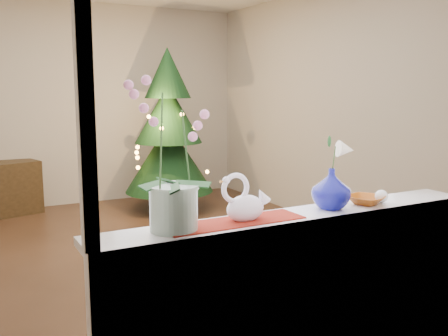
{
  "coord_description": "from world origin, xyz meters",
  "views": [
    {
      "loc": [
        -1.51,
        -4.37,
        1.54
      ],
      "look_at": [
        0.09,
        -1.4,
        1.01
      ],
      "focal_mm": 40.0,
      "sensor_mm": 36.0,
      "label": 1
    }
  ],
  "objects_px": {
    "blue_vase": "(331,186)",
    "xmas_tree": "(168,130)",
    "amber_dish": "(366,200)",
    "side_table": "(1,189)",
    "paperweight": "(381,196)",
    "orchid_pot": "(173,155)",
    "swan": "(245,198)"
  },
  "relations": [
    {
      "from": "xmas_tree",
      "to": "side_table",
      "type": "xyz_separation_m",
      "value": [
        -1.96,
        0.66,
        -0.71
      ]
    },
    {
      "from": "paperweight",
      "to": "xmas_tree",
      "type": "distance_m",
      "value": 4.0
    },
    {
      "from": "amber_dish",
      "to": "orchid_pot",
      "type": "bearing_deg",
      "value": 179.01
    },
    {
      "from": "amber_dish",
      "to": "paperweight",
      "type": "bearing_deg",
      "value": -7.12
    },
    {
      "from": "blue_vase",
      "to": "amber_dish",
      "type": "xyz_separation_m",
      "value": [
        0.24,
        -0.01,
        -0.1
      ]
    },
    {
      "from": "orchid_pot",
      "to": "amber_dish",
      "type": "bearing_deg",
      "value": -0.99
    },
    {
      "from": "swan",
      "to": "amber_dish",
      "type": "distance_m",
      "value": 0.77
    },
    {
      "from": "orchid_pot",
      "to": "amber_dish",
      "type": "height_order",
      "value": "orchid_pot"
    },
    {
      "from": "side_table",
      "to": "orchid_pot",
      "type": "bearing_deg",
      "value": -100.66
    },
    {
      "from": "swan",
      "to": "xmas_tree",
      "type": "height_order",
      "value": "xmas_tree"
    },
    {
      "from": "amber_dish",
      "to": "side_table",
      "type": "bearing_deg",
      "value": 108.18
    },
    {
      "from": "blue_vase",
      "to": "xmas_tree",
      "type": "height_order",
      "value": "xmas_tree"
    },
    {
      "from": "orchid_pot",
      "to": "amber_dish",
      "type": "xyz_separation_m",
      "value": [
        1.13,
        -0.02,
        -0.32
      ]
    },
    {
      "from": "amber_dish",
      "to": "xmas_tree",
      "type": "relative_size",
      "value": 0.08
    },
    {
      "from": "blue_vase",
      "to": "paperweight",
      "type": "height_order",
      "value": "blue_vase"
    },
    {
      "from": "orchid_pot",
      "to": "paperweight",
      "type": "bearing_deg",
      "value": -1.5
    },
    {
      "from": "orchid_pot",
      "to": "blue_vase",
      "type": "height_order",
      "value": "orchid_pot"
    },
    {
      "from": "side_table",
      "to": "xmas_tree",
      "type": "bearing_deg",
      "value": -34.11
    },
    {
      "from": "side_table",
      "to": "amber_dish",
      "type": "bearing_deg",
      "value": -87.3
    },
    {
      "from": "swan",
      "to": "paperweight",
      "type": "height_order",
      "value": "swan"
    },
    {
      "from": "orchid_pot",
      "to": "amber_dish",
      "type": "distance_m",
      "value": 1.18
    },
    {
      "from": "blue_vase",
      "to": "paperweight",
      "type": "relative_size",
      "value": 3.44
    },
    {
      "from": "xmas_tree",
      "to": "orchid_pot",
      "type": "bearing_deg",
      "value": -111.74
    },
    {
      "from": "orchid_pot",
      "to": "blue_vase",
      "type": "relative_size",
      "value": 2.75
    },
    {
      "from": "orchid_pot",
      "to": "xmas_tree",
      "type": "distance_m",
      "value": 4.26
    },
    {
      "from": "swan",
      "to": "paperweight",
      "type": "relative_size",
      "value": 3.67
    },
    {
      "from": "swan",
      "to": "side_table",
      "type": "bearing_deg",
      "value": 91.74
    },
    {
      "from": "paperweight",
      "to": "side_table",
      "type": "relative_size",
      "value": 0.08
    },
    {
      "from": "paperweight",
      "to": "swan",
      "type": "bearing_deg",
      "value": 178.41
    },
    {
      "from": "paperweight",
      "to": "xmas_tree",
      "type": "relative_size",
      "value": 0.03
    },
    {
      "from": "orchid_pot",
      "to": "paperweight",
      "type": "xyz_separation_m",
      "value": [
        1.23,
        -0.03,
        -0.3
      ]
    },
    {
      "from": "amber_dish",
      "to": "side_table",
      "type": "relative_size",
      "value": 0.19
    }
  ]
}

